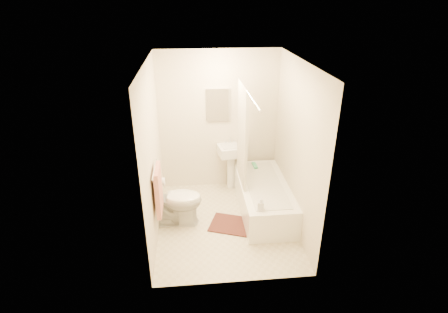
{
  "coord_description": "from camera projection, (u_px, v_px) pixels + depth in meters",
  "views": [
    {
      "loc": [
        -0.45,
        -4.35,
        3.17
      ],
      "look_at": [
        0.0,
        0.25,
        1.0
      ],
      "focal_mm": 28.0,
      "sensor_mm": 36.0,
      "label": 1
    }
  ],
  "objects": [
    {
      "name": "soap_bottle",
      "position": [
        261.0,
        204.0,
        4.75
      ],
      "size": [
        0.1,
        0.11,
        0.19
      ],
      "primitive_type": "imported",
      "rotation": [
        0.0,
        0.0,
        -0.21
      ],
      "color": "white",
      "rests_on": "bathtub"
    },
    {
      "name": "toilet_paper",
      "position": [
        161.0,
        182.0,
        5.04
      ],
      "size": [
        0.11,
        0.12,
        0.12
      ],
      "primitive_type": "cylinder",
      "rotation": [
        0.0,
        1.57,
        0.0
      ],
      "color": "white",
      "rests_on": "wall_left"
    },
    {
      "name": "towel_bar",
      "position": [
        154.0,
        169.0,
        4.53
      ],
      "size": [
        0.02,
        0.6,
        0.02
      ],
      "primitive_type": "cylinder",
      "rotation": [
        1.57,
        0.0,
        0.0
      ],
      "color": "silver",
      "rests_on": "wall_left"
    },
    {
      "name": "toilet",
      "position": [
        175.0,
        200.0,
        5.16
      ],
      "size": [
        0.85,
        0.52,
        0.8
      ],
      "primitive_type": "imported",
      "rotation": [
        0.0,
        0.0,
        1.49
      ],
      "color": "silver",
      "rests_on": "floor"
    },
    {
      "name": "curtain_rod",
      "position": [
        248.0,
        91.0,
        4.58
      ],
      "size": [
        0.03,
        1.7,
        0.03
      ],
      "primitive_type": "cylinder",
      "rotation": [
        1.57,
        0.0,
        0.0
      ],
      "color": "silver",
      "rests_on": "wall_back"
    },
    {
      "name": "wall_back",
      "position": [
        218.0,
        122.0,
        5.88
      ],
      "size": [
        2.0,
        0.02,
        2.4
      ],
      "primitive_type": "cube",
      "color": "beige",
      "rests_on": "ground"
    },
    {
      "name": "bath_mat",
      "position": [
        232.0,
        225.0,
        5.25
      ],
      "size": [
        0.76,
        0.67,
        0.02
      ],
      "primitive_type": "cube",
      "rotation": [
        0.0,
        0.0,
        -0.35
      ],
      "color": "#4E271D",
      "rests_on": "floor"
    },
    {
      "name": "bathtub",
      "position": [
        263.0,
        197.0,
        5.54
      ],
      "size": [
        0.74,
        1.68,
        0.47
      ],
      "primitive_type": null,
      "color": "white",
      "rests_on": "floor"
    },
    {
      "name": "shower_curtain",
      "position": [
        242.0,
        136.0,
        5.27
      ],
      "size": [
        0.04,
        0.8,
        1.55
      ],
      "primitive_type": "cube",
      "color": "silver",
      "rests_on": "curtain_rod"
    },
    {
      "name": "floor",
      "position": [
        226.0,
        223.0,
        5.31
      ],
      "size": [
        2.4,
        2.4,
        0.0
      ],
      "primitive_type": "plane",
      "color": "beige",
      "rests_on": "ground"
    },
    {
      "name": "sink",
      "position": [
        232.0,
        165.0,
        6.09
      ],
      "size": [
        0.51,
        0.43,
        0.89
      ],
      "primitive_type": null,
      "rotation": [
        0.0,
        0.0,
        0.16
      ],
      "color": "white",
      "rests_on": "floor"
    },
    {
      "name": "wall_left",
      "position": [
        152.0,
        154.0,
        4.71
      ],
      "size": [
        0.02,
        2.4,
        2.4
      ],
      "primitive_type": "cube",
      "color": "beige",
      "rests_on": "ground"
    },
    {
      "name": "ceiling",
      "position": [
        226.0,
        62.0,
        4.29
      ],
      "size": [
        2.4,
        2.4,
        0.0
      ],
      "primitive_type": "plane",
      "color": "white",
      "rests_on": "ground"
    },
    {
      "name": "scrub_brush",
      "position": [
        255.0,
        166.0,
        5.97
      ],
      "size": [
        0.08,
        0.22,
        0.04
      ],
      "primitive_type": "cube",
      "rotation": [
        0.0,
        0.0,
        0.06
      ],
      "color": "#4ABF81",
      "rests_on": "bathtub"
    },
    {
      "name": "mirror",
      "position": [
        218.0,
        105.0,
        5.74
      ],
      "size": [
        0.4,
        0.03,
        0.55
      ],
      "primitive_type": "cube",
      "color": "white",
      "rests_on": "wall_back"
    },
    {
      "name": "wall_right",
      "position": [
        297.0,
        148.0,
        4.89
      ],
      "size": [
        0.02,
        2.4,
        2.4
      ],
      "primitive_type": "cube",
      "color": "beige",
      "rests_on": "ground"
    },
    {
      "name": "towel",
      "position": [
        159.0,
        190.0,
        4.67
      ],
      "size": [
        0.06,
        0.45,
        0.66
      ],
      "primitive_type": "cube",
      "color": "#CC7266",
      "rests_on": "towel_bar"
    }
  ]
}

